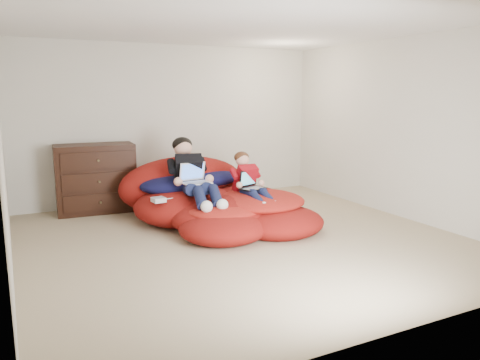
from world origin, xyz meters
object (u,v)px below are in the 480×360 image
Objects in this scene: beanbag_pile at (214,202)px; younger_boy at (249,179)px; laptop_white at (195,178)px; laptop_black at (251,184)px; dresser at (96,178)px; older_boy at (192,172)px.

beanbag_pile is 2.72× the size of younger_boy.
laptop_white reaches higher than laptop_black.
laptop_white is (1.03, -1.38, 0.15)m from dresser.
younger_boy is (0.38, -0.32, 0.34)m from beanbag_pile.
beanbag_pile is (1.34, -1.30, -0.23)m from dresser.
beanbag_pile is at bearing 135.97° from laptop_black.
older_boy reaches higher than laptop_white.
laptop_black is at bearing -22.24° from laptop_white.
older_boy is 3.46× the size of laptop_white.
dresser is at bearing 135.95° from laptop_black.
older_boy is 0.77m from younger_boy.
older_boy is 1.42× the size of younger_boy.
laptop_black is (0.69, -0.28, -0.09)m from laptop_white.
younger_boy is 0.07m from laptop_black.
laptop_black is (0.69, -0.39, -0.15)m from older_boy.
dresser is 3.06× the size of laptop_white.
older_boy reaches higher than younger_boy.
younger_boy is at bearing -40.13° from beanbag_pile.
dresser reaches higher than beanbag_pile.
laptop_black is (-0.00, -0.05, -0.05)m from younger_boy.
beanbag_pile is at bearing -44.06° from dresser.
beanbag_pile is 0.54m from older_boy.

